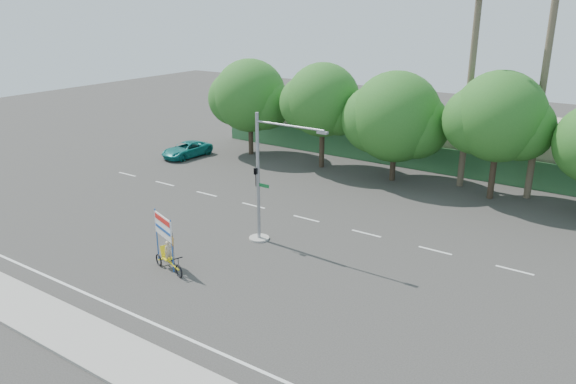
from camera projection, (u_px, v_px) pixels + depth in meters
The scene contains 14 objects.
ground at pixel (250, 279), 26.26m from camera, with size 120.00×120.00×0.00m, color #33302D.
sidewalk_near at pixel (122, 358), 20.39m from camera, with size 50.00×2.40×0.12m, color gray.
fence at pixel (424, 158), 42.71m from camera, with size 38.00×0.08×2.00m, color #336B3D.
building_left at pixel (339, 120), 51.25m from camera, with size 12.00×8.00×4.00m, color beige.
building_right at pixel (550, 151), 41.68m from camera, with size 14.00×8.00×3.60m, color beige.
tree_far_left at pixel (250, 98), 46.29m from camera, with size 7.14×6.00×7.96m.
tree_left at pixel (322, 103), 42.44m from camera, with size 6.66×5.60×8.07m.
tree_center at pixel (395, 119), 39.42m from camera, with size 7.62×6.40×7.85m.
tree_right at pixel (498, 120), 35.42m from camera, with size 6.90×5.80×8.36m.
palm_tall at pixel (551, 34), 33.81m from camera, with size 3.73×3.79×17.45m.
palm_short at pixel (473, 57), 36.73m from camera, with size 3.73×3.79×14.45m.
traffic_signal at pixel (263, 190), 29.60m from camera, with size 4.72×1.10×7.00m.
trike_billboard at pixel (167, 247), 27.10m from camera, with size 2.66×1.22×2.75m.
pickup_truck at pixel (187, 150), 46.69m from camera, with size 2.05×4.45×1.24m, color #117771.
Camera 1 is at (14.78, -18.39, 12.38)m, focal length 35.00 mm.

